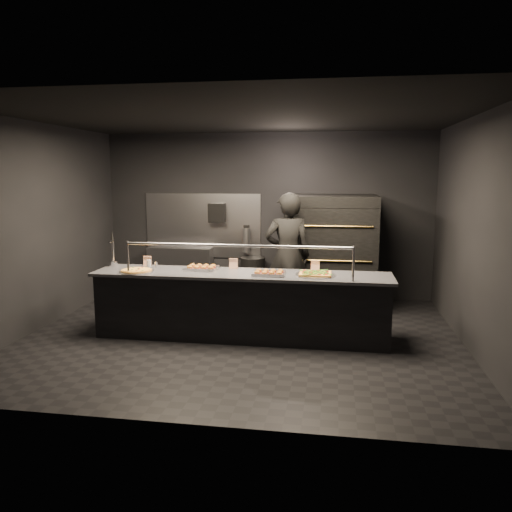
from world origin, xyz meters
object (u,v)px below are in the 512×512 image
object	(u,v)px
prep_shelf	(181,271)
worker	(288,256)
towel_dispenser	(217,213)
service_counter	(241,305)
slider_tray_a	(201,268)
beer_tap	(113,256)
round_pizza	(136,271)
square_pizza	(315,274)
pizza_oven	(331,251)
trash_bin	(253,278)
slider_tray_b	(269,273)
fire_extinguisher	(246,240)

from	to	relation	value
prep_shelf	worker	xyz separation A→B (m)	(2.14, -1.21, 0.54)
prep_shelf	towel_dispenser	size ratio (longest dim) A/B	3.43
service_counter	slider_tray_a	xyz separation A→B (m)	(-0.60, 0.15, 0.48)
beer_tap	round_pizza	bearing A→B (deg)	-34.90
square_pizza	worker	distance (m)	1.22
beer_tap	square_pizza	size ratio (longest dim) A/B	0.98
beer_tap	worker	size ratio (longest dim) A/B	0.26
towel_dispenser	prep_shelf	bearing A→B (deg)	-174.29
prep_shelf	round_pizza	distance (m)	2.52
service_counter	prep_shelf	size ratio (longest dim) A/B	3.42
towel_dispenser	square_pizza	size ratio (longest dim) A/B	0.66
round_pizza	slider_tray_a	world-z (taller)	slider_tray_a
round_pizza	square_pizza	size ratio (longest dim) A/B	0.90
pizza_oven	trash_bin	size ratio (longest dim) A/B	2.52
service_counter	slider_tray_b	size ratio (longest dim) A/B	9.14
round_pizza	worker	size ratio (longest dim) A/B	0.24
fire_extinguisher	trash_bin	bearing A→B (deg)	-50.19
service_counter	beer_tap	xyz separation A→B (m)	(-1.95, 0.20, 0.60)
fire_extinguisher	round_pizza	bearing A→B (deg)	-113.33
service_counter	beer_tap	bearing A→B (deg)	174.16
service_counter	slider_tray_a	world-z (taller)	service_counter
slider_tray_a	trash_bin	bearing A→B (deg)	79.06
beer_tap	square_pizza	xyz separation A→B (m)	(2.96, -0.21, -0.13)
slider_tray_a	trash_bin	size ratio (longest dim) A/B	0.69
fire_extinguisher	beer_tap	size ratio (longest dim) A/B	0.97
fire_extinguisher	prep_shelf	bearing A→B (deg)	-176.34
round_pizza	square_pizza	distance (m)	2.47
fire_extinguisher	trash_bin	distance (m)	0.72
fire_extinguisher	square_pizza	bearing A→B (deg)	-60.53
prep_shelf	round_pizza	size ratio (longest dim) A/B	2.49
pizza_oven	beer_tap	bearing A→B (deg)	-151.63
service_counter	round_pizza	bearing A→B (deg)	-174.12
trash_bin	worker	size ratio (longest dim) A/B	0.38
pizza_oven	slider_tray_a	xyz separation A→B (m)	(-1.80, -1.75, -0.02)
round_pizza	worker	distance (m)	2.35
pizza_oven	trash_bin	world-z (taller)	pizza_oven
trash_bin	worker	distance (m)	1.46
square_pizza	slider_tray_b	bearing A→B (deg)	-173.79
towel_dispenser	trash_bin	distance (m)	1.37
service_counter	pizza_oven	xyz separation A→B (m)	(1.20, 1.90, 0.50)
service_counter	pizza_oven	bearing A→B (deg)	57.73
slider_tray_b	square_pizza	xyz separation A→B (m)	(0.62, 0.07, -0.01)
worker	slider_tray_b	bearing A→B (deg)	72.56
beer_tap	slider_tray_b	world-z (taller)	beer_tap
slider_tray_a	towel_dispenser	bearing A→B (deg)	97.62
fire_extinguisher	beer_tap	xyz separation A→B (m)	(-1.60, -2.20, 0.01)
beer_tap	trash_bin	size ratio (longest dim) A/B	0.69
prep_shelf	beer_tap	bearing A→B (deg)	-99.37
round_pizza	slider_tray_b	bearing A→B (deg)	2.13
service_counter	round_pizza	world-z (taller)	service_counter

